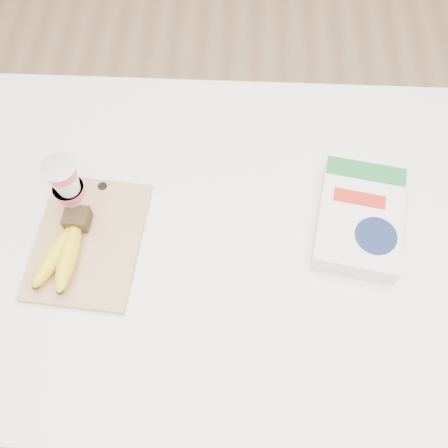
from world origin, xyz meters
name	(u,v)px	position (x,y,z in m)	size (l,w,h in m)	color
room	(244,93)	(0.00, 0.00, 1.35)	(4.00, 4.00, 4.00)	tan
table	(233,306)	(0.00, 0.00, 0.47)	(1.25, 0.83, 0.93)	white
cutting_board	(89,240)	(-0.30, -0.03, 0.94)	(0.21, 0.28, 0.01)	tan
bananas	(65,249)	(-0.33, -0.06, 0.97)	(0.10, 0.18, 0.05)	#382816
yogurt_stack	(68,186)	(-0.33, 0.04, 1.03)	(0.07, 0.07, 0.15)	white
cereal_box	(359,218)	(0.25, 0.03, 0.96)	(0.20, 0.26, 0.05)	white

